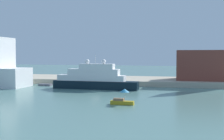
{
  "coord_description": "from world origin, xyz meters",
  "views": [
    {
      "loc": [
        24.4,
        -74.54,
        10.15
      ],
      "look_at": [
        3.18,
        6.0,
        5.78
      ],
      "focal_mm": 45.76,
      "sensor_mm": 36.0,
      "label": 1
    }
  ],
  "objects": [
    {
      "name": "small_motorboat",
      "position": [
        11.71,
        -17.9,
        1.29
      ],
      "size": [
        4.82,
        1.96,
        3.27
      ],
      "color": "#B7991E",
      "rests_on": "ground"
    },
    {
      "name": "person_figure",
      "position": [
        -14.18,
        25.16,
        2.46
      ],
      "size": [
        0.36,
        0.36,
        1.7
      ],
      "color": "#334C8C",
      "rests_on": "quay_dock"
    },
    {
      "name": "large_yacht",
      "position": [
        -2.42,
        6.33,
        3.0
      ],
      "size": [
        25.83,
        4.0,
        10.29
      ],
      "color": "black",
      "rests_on": "ground"
    },
    {
      "name": "harbor_building",
      "position": [
        28.43,
        27.45,
        6.73
      ],
      "size": [
        14.82,
        13.09,
        10.11
      ],
      "primitive_type": "cube",
      "color": "brown",
      "rests_on": "quay_dock"
    },
    {
      "name": "work_barge",
      "position": [
        -21.06,
        10.92,
        0.3
      ],
      "size": [
        4.27,
        1.95,
        0.61
      ],
      "primitive_type": "cube",
      "color": "#595966",
      "rests_on": "ground"
    },
    {
      "name": "quay_dock",
      "position": [
        0.0,
        27.68,
        0.84
      ],
      "size": [
        110.0,
        23.35,
        1.68
      ],
      "primitive_type": "cube",
      "color": "#ADA38E",
      "rests_on": "ground"
    },
    {
      "name": "ground",
      "position": [
        0.0,
        0.0,
        0.0
      ],
      "size": [
        400.0,
        400.0,
        0.0
      ],
      "primitive_type": "plane",
      "color": "slate"
    },
    {
      "name": "mooring_bollard",
      "position": [
        -2.23,
        17.57,
        2.1
      ],
      "size": [
        0.54,
        0.54,
        0.85
      ],
      "primitive_type": "cylinder",
      "color": "black",
      "rests_on": "quay_dock"
    },
    {
      "name": "parked_car",
      "position": [
        -19.85,
        24.85,
        2.24
      ],
      "size": [
        4.02,
        1.7,
        1.32
      ],
      "color": "silver",
      "rests_on": "quay_dock"
    }
  ]
}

